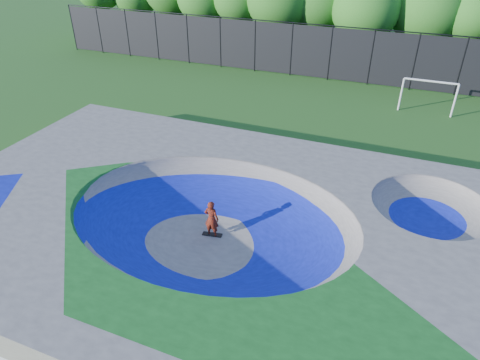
# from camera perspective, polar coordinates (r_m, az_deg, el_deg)

# --- Properties ---
(ground) EXTENTS (120.00, 120.00, 0.00)m
(ground) POSITION_cam_1_polar(r_m,az_deg,el_deg) (16.64, -3.70, -8.30)
(ground) COLOR #205116
(ground) RESTS_ON ground
(skate_deck) EXTENTS (22.00, 14.00, 1.50)m
(skate_deck) POSITION_cam_1_polar(r_m,az_deg,el_deg) (16.17, -3.79, -6.26)
(skate_deck) COLOR gray
(skate_deck) RESTS_ON ground
(skater) EXTENTS (0.58, 0.39, 1.58)m
(skater) POSITION_cam_1_polar(r_m,az_deg,el_deg) (16.50, -3.81, -5.19)
(skater) COLOR #B0290E
(skater) RESTS_ON ground
(skateboard) EXTENTS (0.81, 0.36, 0.05)m
(skateboard) POSITION_cam_1_polar(r_m,az_deg,el_deg) (16.97, -3.72, -7.27)
(skateboard) COLOR black
(skateboard) RESTS_ON ground
(soccer_goal) EXTENTS (3.28, 0.12, 2.17)m
(soccer_goal) POSITION_cam_1_polar(r_m,az_deg,el_deg) (29.58, 23.90, 10.83)
(soccer_goal) COLOR silver
(soccer_goal) RESTS_ON ground
(fence) EXTENTS (48.09, 0.09, 4.04)m
(fence) POSITION_cam_1_polar(r_m,az_deg,el_deg) (34.04, 11.94, 16.31)
(fence) COLOR black
(fence) RESTS_ON ground
(treeline) EXTENTS (53.39, 7.89, 8.23)m
(treeline) POSITION_cam_1_polar(r_m,az_deg,el_deg) (38.29, 11.79, 22.32)
(treeline) COLOR #402820
(treeline) RESTS_ON ground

